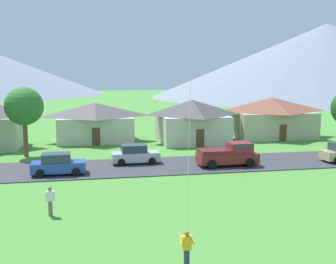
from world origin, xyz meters
TOP-DOWN VIEW (x-y plane):
  - road_strip at (0.00, 27.05)m, footprint 160.00×7.18m
  - mountain_west_ridge at (74.45, 144.45)m, footprint 106.40×106.40m
  - mountain_far_east_ridge at (76.29, 125.77)m, footprint 121.75×121.75m
  - house_leftmost at (-4.93, 41.91)m, footprint 9.35×6.56m
  - house_left_center at (17.07, 41.20)m, footprint 10.58×7.43m
  - house_right_center at (6.23, 39.23)m, footprint 8.21×7.95m
  - tree_left_of_center at (-11.74, 33.73)m, footprint 3.67×3.67m
  - parked_car_blue_west_end at (-8.18, 25.45)m, footprint 4.22×2.11m
  - parked_car_silver_mid_east at (-1.75, 28.36)m, footprint 4.25×2.18m
  - pickup_truck_maroon_west_side at (6.15, 25.92)m, footprint 5.23×2.38m
  - watcher_person at (-7.97, 15.66)m, footprint 0.56×0.24m

SIDE VIEW (x-z plane):
  - road_strip at x=0.00m, z-range 0.00..0.08m
  - parked_car_blue_west_end at x=-8.18m, z-range 0.03..1.71m
  - parked_car_silver_mid_east at x=-1.75m, z-range 0.03..1.71m
  - watcher_person at x=-7.97m, z-range 0.04..1.71m
  - pickup_truck_maroon_west_side at x=6.15m, z-range 0.06..2.06m
  - house_leftmost at x=-4.93m, z-range 0.08..4.68m
  - house_right_center at x=6.23m, z-range 0.09..5.08m
  - house_left_center at x=17.07m, z-range 0.09..5.12m
  - tree_left_of_center at x=-11.74m, z-range 1.50..8.25m
  - mountain_west_ridge at x=74.45m, z-range 0.00..20.64m
  - mountain_far_east_ridge at x=76.29m, z-range 0.00..25.33m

